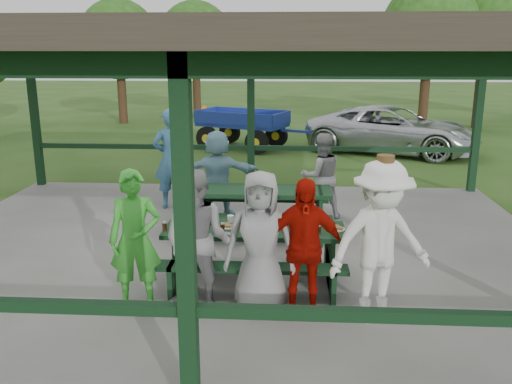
# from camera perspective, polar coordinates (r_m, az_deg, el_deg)

# --- Properties ---
(ground) EXTENTS (90.00, 90.00, 0.00)m
(ground) POSITION_cam_1_polar(r_m,az_deg,el_deg) (8.51, -2.30, -6.57)
(ground) COLOR #264917
(ground) RESTS_ON ground
(concrete_slab) EXTENTS (10.00, 8.00, 0.10)m
(concrete_slab) POSITION_cam_1_polar(r_m,az_deg,el_deg) (8.49, -2.30, -6.25)
(concrete_slab) COLOR slate
(concrete_slab) RESTS_ON ground
(pavilion_structure) EXTENTS (10.60, 8.60, 3.24)m
(pavilion_structure) POSITION_cam_1_polar(r_m,az_deg,el_deg) (7.92, -2.55, 15.28)
(pavilion_structure) COLOR black
(pavilion_structure) RESTS_ON concrete_slab
(picnic_table_near) EXTENTS (2.35, 1.39, 0.75)m
(picnic_table_near) POSITION_cam_1_polar(r_m,az_deg,el_deg) (7.16, -0.15, -5.94)
(picnic_table_near) COLOR black
(picnic_table_near) RESTS_ON concrete_slab
(picnic_table_far) EXTENTS (2.51, 1.39, 0.75)m
(picnic_table_far) POSITION_cam_1_polar(r_m,az_deg,el_deg) (9.06, -0.08, -1.38)
(picnic_table_far) COLOR black
(picnic_table_far) RESTS_ON concrete_slab
(table_setting) EXTENTS (2.34, 0.45, 0.10)m
(table_setting) POSITION_cam_1_polar(r_m,az_deg,el_deg) (7.08, 0.73, -3.46)
(table_setting) COLOR white
(table_setting) RESTS_ON picnic_table_near
(contestant_green) EXTENTS (0.68, 0.51, 1.68)m
(contestant_green) POSITION_cam_1_polar(r_m,az_deg,el_deg) (6.53, -12.60, -4.92)
(contestant_green) COLOR green
(contestant_green) RESTS_ON concrete_slab
(contestant_grey_left) EXTENTS (0.94, 0.80, 1.71)m
(contestant_grey_left) POSITION_cam_1_polar(r_m,az_deg,el_deg) (6.31, -6.17, -5.24)
(contestant_grey_left) COLOR gray
(contestant_grey_left) RESTS_ON concrete_slab
(contestant_grey_mid) EXTENTS (0.86, 0.58, 1.70)m
(contestant_grey_mid) POSITION_cam_1_polar(r_m,az_deg,el_deg) (6.25, 0.45, -5.40)
(contestant_grey_mid) COLOR gray
(contestant_grey_mid) RESTS_ON concrete_slab
(contestant_red) EXTENTS (0.98, 0.44, 1.63)m
(contestant_red) POSITION_cam_1_polar(r_m,az_deg,el_deg) (6.23, 4.94, -5.83)
(contestant_red) COLOR #A20D05
(contestant_red) RESTS_ON concrete_slab
(contestant_white_fedora) EXTENTS (1.36, 1.02, 1.92)m
(contestant_white_fedora) POSITION_cam_1_polar(r_m,az_deg,el_deg) (6.19, 12.97, -5.16)
(contestant_white_fedora) COLOR white
(contestant_white_fedora) RESTS_ON concrete_slab
(spectator_lblue) EXTENTS (1.51, 0.55, 1.61)m
(spectator_lblue) POSITION_cam_1_polar(r_m,az_deg,el_deg) (9.90, -4.07, 1.97)
(spectator_lblue) COLOR #7DAFC1
(spectator_lblue) RESTS_ON concrete_slab
(spectator_blue) EXTENTS (0.82, 0.69, 1.93)m
(spectator_blue) POSITION_cam_1_polar(r_m,az_deg,el_deg) (10.51, -8.90, 3.50)
(spectator_blue) COLOR teal
(spectator_blue) RESTS_ON concrete_slab
(spectator_grey) EXTENTS (0.88, 0.76, 1.56)m
(spectator_grey) POSITION_cam_1_polar(r_m,az_deg,el_deg) (9.82, 6.88, 1.66)
(spectator_grey) COLOR gray
(spectator_grey) RESTS_ON concrete_slab
(pickup_truck) EXTENTS (5.59, 4.10, 1.41)m
(pickup_truck) POSITION_cam_1_polar(r_m,az_deg,el_deg) (17.04, 14.18, 6.36)
(pickup_truck) COLOR silver
(pickup_truck) RESTS_ON ground
(farm_trailer) EXTENTS (3.68, 2.45, 1.30)m
(farm_trailer) POSITION_cam_1_polar(r_m,az_deg,el_deg) (17.31, -1.43, 6.73)
(farm_trailer) COLOR navy
(farm_trailer) RESTS_ON ground
(tree_far_left) EXTENTS (3.25, 3.25, 5.08)m
(tree_far_left) POSITION_cam_1_polar(r_m,az_deg,el_deg) (23.75, -14.26, 15.27)
(tree_far_left) COLOR #372016
(tree_far_left) RESTS_ON ground
(tree_left) EXTENTS (3.32, 3.32, 5.19)m
(tree_left) POSITION_cam_1_polar(r_m,az_deg,el_deg) (25.55, -6.41, 15.74)
(tree_left) COLOR #372016
(tree_left) RESTS_ON ground
(tree_mid) EXTENTS (3.53, 3.53, 5.51)m
(tree_mid) POSITION_cam_1_polar(r_m,az_deg,el_deg) (21.55, 17.78, 15.90)
(tree_mid) COLOR #372016
(tree_mid) RESTS_ON ground
(tree_right) EXTENTS (3.80, 3.80, 5.94)m
(tree_right) POSITION_cam_1_polar(r_m,az_deg,el_deg) (23.46, 23.09, 16.03)
(tree_right) COLOR #372016
(tree_right) RESTS_ON ground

